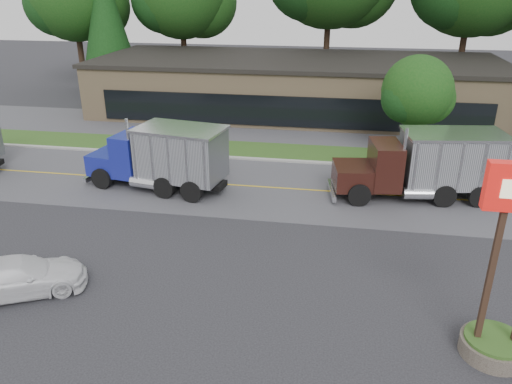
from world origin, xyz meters
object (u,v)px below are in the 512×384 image
Objects in this scene: bilo_sign at (505,296)px; dump_truck_maroon at (428,163)px; dump_truck_blue at (164,156)px; rally_car at (18,277)px.

dump_truck_maroon is at bearing 92.10° from bilo_sign.
dump_truck_blue is 0.91× the size of dump_truck_maroon.
bilo_sign is 0.71× the size of dump_truck_maroon.
bilo_sign reaches higher than rally_car.
dump_truck_maroon is 1.85× the size of rally_car.
bilo_sign is 17.23m from dump_truck_blue.
bilo_sign reaches higher than dump_truck_maroon.
dump_truck_blue and dump_truck_maroon have the same top height.
rally_car is at bearing 178.05° from bilo_sign.
dump_truck_maroon is at bearing -165.55° from dump_truck_blue.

